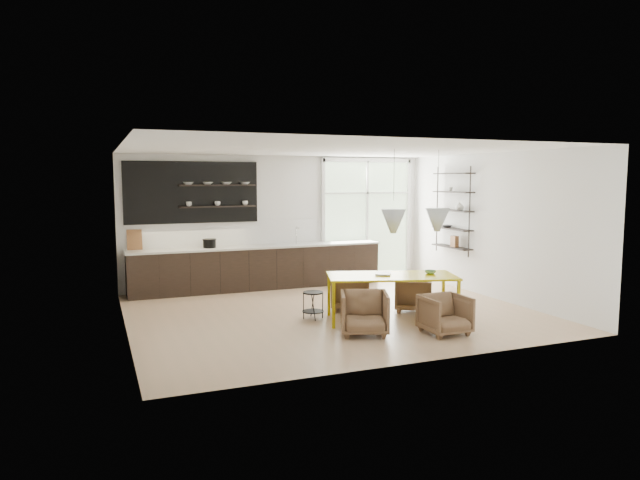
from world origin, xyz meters
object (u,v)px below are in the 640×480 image
Objects in this scene: dining_table at (392,278)px; armchair_back_left at (350,292)px; wire_stool at (313,302)px; armchair_back_right at (413,294)px; armchair_front_right at (445,315)px; armchair_front_left at (364,313)px.

armchair_back_left is at bearing 122.63° from dining_table.
wire_stool is (-0.91, -0.45, -0.02)m from armchair_back_left.
armchair_back_right is (0.72, 0.50, -0.43)m from dining_table.
wire_stool is (-1.55, 1.65, -0.00)m from armchair_front_right.
wire_stool is (-0.38, 1.20, -0.03)m from armchair_front_left.
armchair_front_left is (-1.52, -1.10, 0.03)m from armchair_back_right.
armchair_back_right is at bearing 177.09° from armchair_back_left.
dining_table is at bearing 130.62° from armchair_back_left.
dining_table reaches higher than armchair_front_left.
armchair_front_right is at bearing 0.87° from armchair_front_left.
armchair_back_right is (1.00, -0.55, -0.02)m from armchair_back_left.
armchair_front_left is 1.09× the size of armchair_front_right.
wire_stool is at bearing 129.82° from armchair_front_left.
armchair_back_right reaches higher than wire_stool.
wire_stool is at bearing 170.84° from dining_table.
armchair_back_left is 1.01m from wire_stool.
armchair_back_left is at bearing 94.42° from armchair_front_left.
dining_table is 1.19m from armchair_front_right.
armchair_back_left is 0.96× the size of armchair_front_left.
armchair_back_right is 1.88m from armchair_front_left.
armchair_front_right reaches higher than armchair_back_right.
dining_table is 3.30× the size of armchair_back_left.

